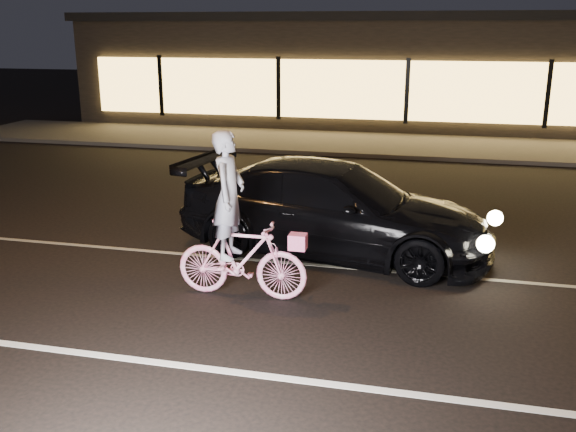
# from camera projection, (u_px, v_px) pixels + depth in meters

# --- Properties ---
(ground) EXTENTS (90.00, 90.00, 0.00)m
(ground) POSITION_uv_depth(u_px,v_px,m) (335.00, 323.00, 8.36)
(ground) COLOR black
(ground) RESTS_ON ground
(lane_stripe_near) EXTENTS (60.00, 0.12, 0.01)m
(lane_stripe_near) POSITION_uv_depth(u_px,v_px,m) (313.00, 382.00, 6.96)
(lane_stripe_near) COLOR silver
(lane_stripe_near) RESTS_ON ground
(lane_stripe_far) EXTENTS (60.00, 0.10, 0.01)m
(lane_stripe_far) POSITION_uv_depth(u_px,v_px,m) (356.00, 268.00, 10.22)
(lane_stripe_far) COLOR gray
(lane_stripe_far) RESTS_ON ground
(sidewalk) EXTENTS (30.00, 4.00, 0.12)m
(sidewalk) POSITION_uv_depth(u_px,v_px,m) (401.00, 145.00, 20.47)
(sidewalk) COLOR #383533
(sidewalk) RESTS_ON ground
(storefront) EXTENTS (25.40, 8.42, 4.20)m
(storefront) POSITION_uv_depth(u_px,v_px,m) (414.00, 67.00, 25.44)
(storefront) COLOR black
(storefront) RESTS_ON ground
(cyclist) EXTENTS (1.89, 0.65, 2.38)m
(cyclist) POSITION_uv_depth(u_px,v_px,m) (238.00, 240.00, 8.95)
(cyclist) COLOR #FF388A
(cyclist) RESTS_ON ground
(sedan) EXTENTS (5.56, 2.97, 1.53)m
(sedan) POSITION_uv_depth(u_px,v_px,m) (334.00, 209.00, 10.77)
(sedan) COLOR black
(sedan) RESTS_ON ground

